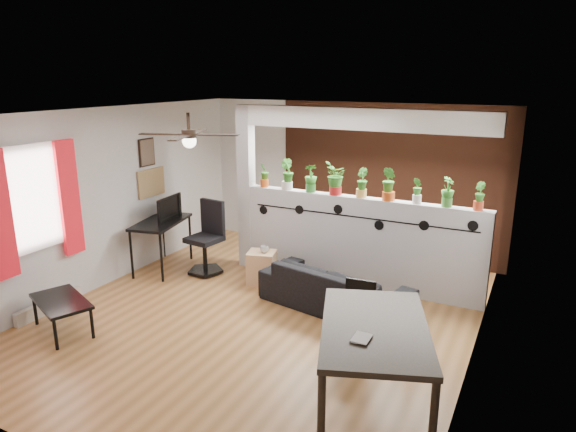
{
  "coord_description": "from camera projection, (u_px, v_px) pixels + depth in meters",
  "views": [
    {
      "loc": [
        3.08,
        -5.32,
        3.04
      ],
      "look_at": [
        0.09,
        0.6,
        1.21
      ],
      "focal_mm": 32.0,
      "sensor_mm": 36.0,
      "label": 1
    }
  ],
  "objects": [
    {
      "name": "brick_panel",
      "position": [
        390.0,
        182.0,
        8.58
      ],
      "size": [
        3.9,
        0.05,
        2.6
      ],
      "primitive_type": "cube",
      "color": "#AD5232",
      "rests_on": "ground"
    },
    {
      "name": "potted_plant_4",
      "position": [
        362.0,
        182.0,
        7.25
      ],
      "size": [
        0.27,
        0.28,
        0.42
      ],
      "color": "#E0A94F",
      "rests_on": "partition_wall"
    },
    {
      "name": "pier_column",
      "position": [
        246.0,
        188.0,
        8.15
      ],
      "size": [
        0.22,
        0.2,
        2.6
      ],
      "primitive_type": "cube",
      "color": "#BCBCC1",
      "rests_on": "ground"
    },
    {
      "name": "monitor",
      "position": [
        166.0,
        212.0,
        8.23
      ],
      "size": [
        0.36,
        0.1,
        0.2
      ],
      "primitive_type": "imported",
      "rotation": [
        0.0,
        0.0,
        1.68
      ],
      "color": "black",
      "rests_on": "computer_desk"
    },
    {
      "name": "potted_plant_6",
      "position": [
        418.0,
        190.0,
        6.91
      ],
      "size": [
        0.2,
        0.22,
        0.36
      ],
      "color": "silver",
      "rests_on": "partition_wall"
    },
    {
      "name": "baseboard_heater",
      "position": [
        49.0,
        306.0,
        6.77
      ],
      "size": [
        0.08,
        1.0,
        0.18
      ],
      "primitive_type": "cube",
      "color": "silver",
      "rests_on": "ground"
    },
    {
      "name": "potted_plant_2",
      "position": [
        311.0,
        177.0,
        7.59
      ],
      "size": [
        0.27,
        0.26,
        0.42
      ],
      "color": "#33832F",
      "rests_on": "partition_wall"
    },
    {
      "name": "potted_plant_8",
      "position": [
        479.0,
        195.0,
        6.56
      ],
      "size": [
        0.22,
        0.23,
        0.37
      ],
      "color": "#C43F1F",
      "rests_on": "partition_wall"
    },
    {
      "name": "folding_chair",
      "position": [
        358.0,
        313.0,
        5.6
      ],
      "size": [
        0.38,
        0.38,
        0.89
      ],
      "color": "black",
      "rests_on": "ground"
    },
    {
      "name": "cup",
      "position": [
        264.0,
        249.0,
        7.59
      ],
      "size": [
        0.16,
        0.16,
        0.1
      ],
      "primitive_type": "imported",
      "rotation": [
        0.0,
        0.0,
        -0.37
      ],
      "color": "gray",
      "rests_on": "cube_shelf"
    },
    {
      "name": "potted_plant_5",
      "position": [
        389.0,
        183.0,
        7.07
      ],
      "size": [
        0.32,
        0.32,
        0.47
      ],
      "color": "#C34A17",
      "rests_on": "partition_wall"
    },
    {
      "name": "sofa",
      "position": [
        335.0,
        288.0,
        6.84
      ],
      "size": [
        2.05,
        1.11,
        0.57
      ],
      "primitive_type": "imported",
      "rotation": [
        0.0,
        0.0,
        2.95
      ],
      "color": "black",
      "rests_on": "ground"
    },
    {
      "name": "potted_plant_3",
      "position": [
        336.0,
        177.0,
        7.41
      ],
      "size": [
        0.28,
        0.31,
        0.49
      ],
      "color": "#AC1B1B",
      "rests_on": "partition_wall"
    },
    {
      "name": "coffee_table",
      "position": [
        61.0,
        303.0,
        6.2
      ],
      "size": [
        1.01,
        0.8,
        0.42
      ],
      "color": "black",
      "rests_on": "ground"
    },
    {
      "name": "potted_plant_1",
      "position": [
        287.0,
        173.0,
        7.76
      ],
      "size": [
        0.28,
        0.24,
        0.47
      ],
      "color": "white",
      "rests_on": "partition_wall"
    },
    {
      "name": "potted_plant_7",
      "position": [
        448.0,
        191.0,
        6.73
      ],
      "size": [
        0.21,
        0.24,
        0.4
      ],
      "color": "#428A32",
      "rests_on": "partition_wall"
    },
    {
      "name": "dining_table",
      "position": [
        374.0,
        334.0,
        4.65
      ],
      "size": [
        1.43,
        1.79,
        0.85
      ],
      "color": "black",
      "rests_on": "ground"
    },
    {
      "name": "room_shell",
      "position": [
        260.0,
        219.0,
        6.38
      ],
      "size": [
        6.3,
        7.1,
        2.9
      ],
      "color": "#946030",
      "rests_on": "ground"
    },
    {
      "name": "cube_shelf",
      "position": [
        262.0,
        267.0,
        7.69
      ],
      "size": [
        0.49,
        0.45,
        0.49
      ],
      "primitive_type": "cube",
      "rotation": [
        0.0,
        0.0,
        0.28
      ],
      "color": "tan",
      "rests_on": "ground"
    },
    {
      "name": "vine_decal",
      "position": [
        358.0,
        217.0,
        7.29
      ],
      "size": [
        3.31,
        0.01,
        0.3
      ],
      "color": "black",
      "rests_on": "partition_wall"
    },
    {
      "name": "partition_wall",
      "position": [
        359.0,
        242.0,
        7.48
      ],
      "size": [
        3.6,
        0.18,
        1.35
      ],
      "primitive_type": "cube",
      "color": "#BCBCC1",
      "rests_on": "ground"
    },
    {
      "name": "corkboard",
      "position": [
        151.0,
        183.0,
        8.3
      ],
      "size": [
        0.03,
        0.6,
        0.45
      ],
      "primitive_type": "cube",
      "color": "olive",
      "rests_on": "room_shell"
    },
    {
      "name": "computer_desk",
      "position": [
        161.0,
        225.0,
        8.14
      ],
      "size": [
        0.81,
        1.21,
        0.8
      ],
      "color": "black",
      "rests_on": "ground"
    },
    {
      "name": "office_chair",
      "position": [
        207.0,
        242.0,
        8.05
      ],
      "size": [
        0.59,
        0.59,
        1.13
      ],
      "color": "black",
      "rests_on": "ground"
    },
    {
      "name": "book",
      "position": [
        353.0,
        336.0,
        4.41
      ],
      "size": [
        0.15,
        0.2,
        0.02
      ],
      "primitive_type": "imported",
      "rotation": [
        0.0,
        0.0,
        0.01
      ],
      "color": "gray",
      "rests_on": "dining_table"
    },
    {
      "name": "framed_art",
      "position": [
        147.0,
        152.0,
        8.13
      ],
      "size": [
        0.03,
        0.34,
        0.44
      ],
      "color": "#8C7259",
      "rests_on": "room_shell"
    },
    {
      "name": "potted_plant_0",
      "position": [
        264.0,
        174.0,
        7.94
      ],
      "size": [
        0.18,
        0.21,
        0.38
      ],
      "color": "#C85117",
      "rests_on": "partition_wall"
    },
    {
      "name": "ceiling_header",
      "position": [
        364.0,
        119.0,
        7.01
      ],
      "size": [
        3.6,
        0.18,
        0.3
      ],
      "primitive_type": "cube",
      "color": "white",
      "rests_on": "room_shell"
    },
    {
      "name": "window_assembly",
      "position": [
        34.0,
        201.0,
        6.4
      ],
      "size": [
        0.09,
        1.3,
        1.55
      ],
      "color": "white",
      "rests_on": "room_shell"
    },
    {
      "name": "ceiling_fan",
      "position": [
        189.0,
        137.0,
        6.2
      ],
      "size": [
        1.19,
        1.19,
        0.43
      ],
      "color": "black",
      "rests_on": "room_shell"
    }
  ]
}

